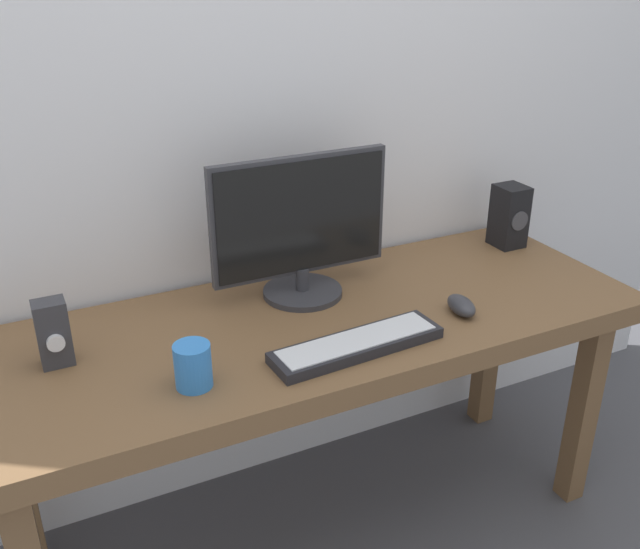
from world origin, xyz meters
TOP-DOWN VIEW (x-y plane):
  - ground_plane at (0.00, 0.00)m, footprint 6.00×6.00m
  - desk at (0.00, 0.00)m, footprint 1.73×0.64m
  - monitor at (0.02, 0.14)m, footprint 0.49×0.22m
  - keyboard_primary at (0.01, -0.19)m, footprint 0.43×0.14m
  - mouse at (0.34, -0.14)m, footprint 0.07×0.12m
  - speaker_right at (0.75, 0.17)m, footprint 0.09×0.10m
  - audio_controller at (-0.63, 0.06)m, footprint 0.07×0.07m
  - coffee_mug at (-0.38, -0.16)m, footprint 0.08×0.08m

SIDE VIEW (x-z plane):
  - ground_plane at x=0.00m, z-range 0.00..0.00m
  - desk at x=0.00m, z-range 0.28..0.99m
  - keyboard_primary at x=0.01m, z-range 0.71..0.74m
  - mouse at x=0.34m, z-range 0.71..0.76m
  - coffee_mug at x=-0.38m, z-range 0.71..0.81m
  - audio_controller at x=-0.63m, z-range 0.71..0.87m
  - speaker_right at x=0.75m, z-range 0.71..0.91m
  - monitor at x=0.02m, z-range 0.71..1.10m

